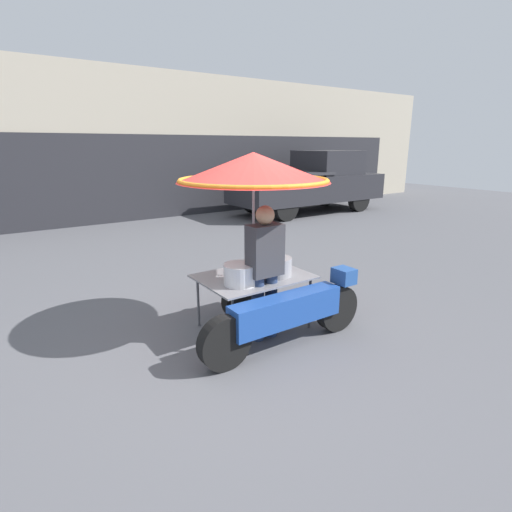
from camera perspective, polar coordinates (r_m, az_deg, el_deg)
ground_plane at (r=4.45m, az=-0.82°, el=-12.82°), size 36.00×36.00×0.00m
shopfront_building at (r=12.59m, az=-25.37°, el=13.96°), size 28.00×2.06×4.17m
vendor_motorcycle_cart at (r=4.39m, az=0.34°, el=7.93°), size 2.06×1.68×2.04m
vendor_person at (r=4.33m, az=1.26°, el=-1.58°), size 0.38×0.22×1.51m
pickup_truck at (r=13.10m, az=7.89°, el=10.33°), size 5.11×1.88×1.94m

